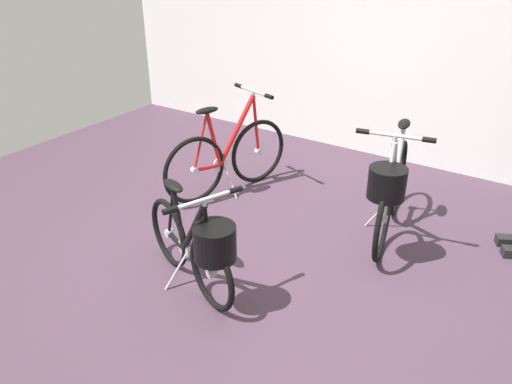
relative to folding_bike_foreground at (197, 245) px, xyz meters
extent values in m
plane|color=#473342|center=(0.23, 0.32, -0.38)|extent=(6.96, 6.96, 0.00)
cube|color=white|center=(0.23, 2.95, 1.12)|extent=(6.96, 0.10, 2.99)
torus|color=black|center=(0.15, -0.06, -0.12)|extent=(0.49, 0.22, 0.51)
cylinder|color=#B7B7BC|center=(0.15, -0.06, -0.12)|extent=(0.07, 0.07, 0.06)
torus|color=black|center=(-0.39, 0.15, -0.12)|extent=(0.49, 0.22, 0.51)
cylinder|color=#B7B7BC|center=(-0.39, 0.15, -0.12)|extent=(0.07, 0.07, 0.06)
cylinder|color=black|center=(-0.29, 0.11, -0.13)|extent=(0.22, 0.11, 0.05)
cylinder|color=black|center=(-0.04, 0.01, 0.10)|extent=(0.34, 0.17, 0.49)
cylinder|color=black|center=(-0.23, 0.09, 0.07)|extent=(0.13, 0.08, 0.43)
cylinder|color=black|center=(-0.29, 0.11, -0.13)|extent=(0.22, 0.10, 0.04)
cylinder|color=black|center=(0.13, -0.05, 0.11)|extent=(0.08, 0.05, 0.46)
cylinder|color=black|center=(-0.33, 0.13, 0.08)|extent=(0.15, 0.07, 0.41)
ellipsoid|color=black|center=(-0.27, 0.10, 0.30)|extent=(0.24, 0.16, 0.05)
cylinder|color=#B7B7BC|center=(0.11, -0.04, 0.35)|extent=(0.03, 0.03, 0.04)
cylinder|color=#B7B7BC|center=(0.11, -0.04, 0.37)|extent=(0.18, 0.42, 0.03)
cylinder|color=black|center=(0.03, -0.25, 0.37)|extent=(0.07, 0.10, 0.04)
cylinder|color=black|center=(0.19, 0.16, 0.37)|extent=(0.07, 0.10, 0.04)
cylinder|color=#B7B7BC|center=(-0.18, 0.07, -0.13)|extent=(0.14, 0.06, 0.14)
cylinder|color=#B7B7BC|center=(-0.18, -0.03, -0.26)|extent=(0.08, 0.19, 0.24)
cylinder|color=black|center=(0.21, -0.08, 0.13)|extent=(0.34, 0.34, 0.22)
torus|color=black|center=(-0.63, 1.65, -0.07)|extent=(0.23, 0.60, 0.61)
cylinder|color=#B7B7BC|center=(-0.63, 1.65, -0.07)|extent=(0.07, 0.07, 0.06)
torus|color=black|center=(-0.85, 0.98, -0.07)|extent=(0.23, 0.60, 0.61)
cylinder|color=#B7B7BC|center=(-0.85, 0.98, -0.07)|extent=(0.07, 0.07, 0.06)
cylinder|color=red|center=(-0.81, 1.11, -0.08)|extent=(0.12, 0.27, 0.05)
cylinder|color=red|center=(-0.70, 1.42, 0.20)|extent=(0.17, 0.41, 0.59)
cylinder|color=red|center=(-0.78, 1.18, 0.17)|extent=(0.08, 0.15, 0.51)
cylinder|color=red|center=(-0.81, 1.11, -0.08)|extent=(0.11, 0.26, 0.04)
cylinder|color=red|center=(-0.64, 1.62, 0.21)|extent=(0.05, 0.09, 0.56)
cylinder|color=red|center=(-0.82, 1.05, 0.18)|extent=(0.08, 0.17, 0.50)
ellipsoid|color=black|center=(-0.80, 1.13, 0.44)|extent=(0.15, 0.24, 0.05)
cylinder|color=#B7B7BC|center=(-0.64, 1.60, 0.50)|extent=(0.03, 0.03, 0.04)
cylinder|color=#B7B7BC|center=(-0.64, 1.60, 0.52)|extent=(0.43, 0.16, 0.03)
cylinder|color=black|center=(-0.44, 1.53, 0.52)|extent=(0.10, 0.06, 0.04)
cylinder|color=black|center=(-0.85, 1.67, 0.52)|extent=(0.10, 0.06, 0.04)
cylinder|color=#B7B7BC|center=(-0.76, 1.24, -0.08)|extent=(0.06, 0.14, 0.14)
cylinder|color=#B7B7BC|center=(-0.66, 1.25, -0.24)|extent=(0.19, 0.08, 0.29)
torus|color=black|center=(0.83, 1.07, -0.06)|extent=(0.17, 0.63, 0.64)
cylinder|color=#B7B7BC|center=(0.83, 1.07, -0.06)|extent=(0.06, 0.07, 0.06)
torus|color=black|center=(0.69, 1.79, -0.06)|extent=(0.17, 0.63, 0.64)
cylinder|color=#B7B7BC|center=(0.69, 1.79, -0.06)|extent=(0.06, 0.07, 0.06)
cylinder|color=silver|center=(0.72, 1.65, -0.06)|extent=(0.09, 0.28, 0.05)
cylinder|color=silver|center=(0.78, 1.32, 0.22)|extent=(0.13, 0.43, 0.61)
cylinder|color=silver|center=(0.73, 1.58, 0.19)|extent=(0.07, 0.16, 0.53)
cylinder|color=silver|center=(0.72, 1.65, -0.06)|extent=(0.08, 0.28, 0.04)
cylinder|color=silver|center=(0.83, 1.10, 0.23)|extent=(0.05, 0.09, 0.58)
cylinder|color=silver|center=(0.70, 1.71, 0.20)|extent=(0.06, 0.18, 0.52)
ellipsoid|color=black|center=(0.72, 1.63, 0.47)|extent=(0.13, 0.23, 0.05)
cylinder|color=#B7B7BC|center=(0.82, 1.13, 0.54)|extent=(0.03, 0.03, 0.04)
cylinder|color=#B7B7BC|center=(0.82, 1.13, 0.56)|extent=(0.44, 0.11, 0.03)
cylinder|color=black|center=(0.61, 1.09, 0.56)|extent=(0.10, 0.05, 0.04)
cylinder|color=black|center=(1.04, 1.17, 0.56)|extent=(0.10, 0.05, 0.04)
cylinder|color=#B7B7BC|center=(0.74, 1.52, -0.07)|extent=(0.04, 0.14, 0.14)
cylinder|color=#B7B7BC|center=(0.66, 1.45, -0.23)|extent=(0.19, 0.05, 0.30)
cylinder|color=black|center=(0.85, 1.00, 0.26)|extent=(0.31, 0.31, 0.22)
cube|color=black|center=(1.63, 1.78, -0.34)|extent=(0.26, 0.19, 0.07)
camera|label=1|loc=(1.83, -2.07, 1.77)|focal=35.73mm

